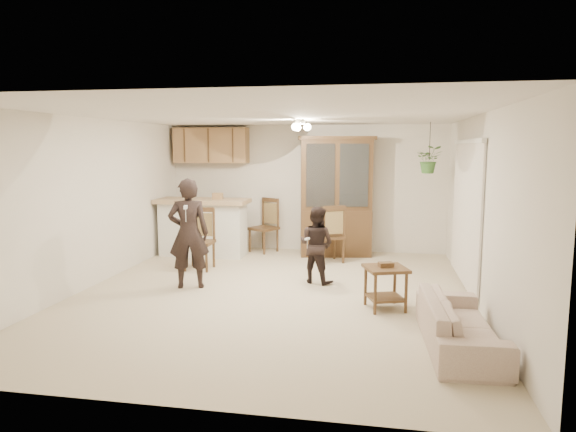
% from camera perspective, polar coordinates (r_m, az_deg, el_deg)
% --- Properties ---
extents(floor, '(6.50, 6.50, 0.00)m').
position_cam_1_polar(floor, '(7.35, -1.74, -8.69)').
color(floor, beige).
rests_on(floor, ground).
extents(ceiling, '(5.50, 6.50, 0.02)m').
position_cam_1_polar(ceiling, '(7.06, -1.82, 11.16)').
color(ceiling, silver).
rests_on(ceiling, wall_back).
extents(wall_back, '(5.50, 0.02, 2.50)m').
position_cam_1_polar(wall_back, '(10.29, 1.99, 3.11)').
color(wall_back, beige).
rests_on(wall_back, ground).
extents(wall_front, '(5.50, 0.02, 2.50)m').
position_cam_1_polar(wall_front, '(4.02, -11.48, -4.29)').
color(wall_front, beige).
rests_on(wall_front, ground).
extents(wall_left, '(0.02, 6.50, 2.50)m').
position_cam_1_polar(wall_left, '(8.13, -21.12, 1.37)').
color(wall_left, beige).
rests_on(wall_left, ground).
extents(wall_right, '(0.02, 6.50, 2.50)m').
position_cam_1_polar(wall_right, '(7.06, 20.61, 0.51)').
color(wall_right, beige).
rests_on(wall_right, ground).
extents(breakfast_bar, '(1.60, 0.55, 1.00)m').
position_cam_1_polar(breakfast_bar, '(9.95, -9.40, -1.50)').
color(breakfast_bar, silver).
rests_on(breakfast_bar, floor).
extents(bar_top, '(1.75, 0.70, 0.08)m').
position_cam_1_polar(bar_top, '(9.88, -9.47, 1.65)').
color(bar_top, tan).
rests_on(bar_top, breakfast_bar).
extents(upper_cabinets, '(1.50, 0.34, 0.70)m').
position_cam_1_polar(upper_cabinets, '(10.52, -8.53, 7.77)').
color(upper_cabinets, olive).
rests_on(upper_cabinets, wall_back).
extents(vertical_blinds, '(0.06, 2.30, 2.10)m').
position_cam_1_polar(vertical_blinds, '(7.96, 19.12, 0.25)').
color(vertical_blinds, silver).
rests_on(vertical_blinds, wall_right).
extents(ceiling_fixture, '(0.36, 0.36, 0.20)m').
position_cam_1_polar(ceiling_fixture, '(8.20, 1.34, 9.98)').
color(ceiling_fixture, '#FFEEBF').
rests_on(ceiling_fixture, ceiling).
extents(hanging_plant, '(0.43, 0.37, 0.48)m').
position_cam_1_polar(hanging_plant, '(9.34, 15.42, 6.06)').
color(hanging_plant, '#295B24').
rests_on(hanging_plant, ceiling).
extents(plant_cord, '(0.01, 0.01, 0.65)m').
position_cam_1_polar(plant_cord, '(9.33, 15.49, 8.05)').
color(plant_cord, black).
rests_on(plant_cord, ceiling).
extents(sofa, '(0.82, 1.91, 0.73)m').
position_cam_1_polar(sofa, '(5.68, 18.55, -10.20)').
color(sofa, beige).
rests_on(sofa, floor).
extents(adult, '(0.75, 0.60, 1.80)m').
position_cam_1_polar(adult, '(7.65, -11.00, -1.26)').
color(adult, black).
rests_on(adult, floor).
extents(child, '(0.80, 0.72, 1.35)m').
position_cam_1_polar(child, '(7.84, 3.18, -2.59)').
color(child, black).
rests_on(child, floor).
extents(china_hutch, '(1.51, 0.79, 2.27)m').
position_cam_1_polar(china_hutch, '(9.80, 5.34, 2.09)').
color(china_hutch, '#382314').
rests_on(china_hutch, floor).
extents(side_table, '(0.64, 0.64, 0.61)m').
position_cam_1_polar(side_table, '(6.76, 10.76, -7.78)').
color(side_table, '#382314').
rests_on(side_table, floor).
extents(chair_bar, '(0.46, 0.46, 1.04)m').
position_cam_1_polar(chair_bar, '(8.86, -9.82, -4.00)').
color(chair_bar, '#382314').
rests_on(chair_bar, floor).
extents(chair_hutch_left, '(0.64, 0.64, 1.06)m').
position_cam_1_polar(chair_hutch_left, '(10.19, -2.73, -2.33)').
color(chair_hutch_left, '#382314').
rests_on(chair_hutch_left, floor).
extents(chair_hutch_right, '(0.63, 0.63, 1.05)m').
position_cam_1_polar(chair_hutch_right, '(9.32, 4.60, -3.32)').
color(chair_hutch_right, '#382314').
rests_on(chair_hutch_right, floor).
extents(controller_adult, '(0.08, 0.15, 0.04)m').
position_cam_1_polar(controller_adult, '(7.23, -11.32, 0.96)').
color(controller_adult, white).
rests_on(controller_adult, adult).
extents(controller_child, '(0.07, 0.11, 0.03)m').
position_cam_1_polar(controller_child, '(7.59, 2.15, -2.55)').
color(controller_child, white).
rests_on(controller_child, child).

